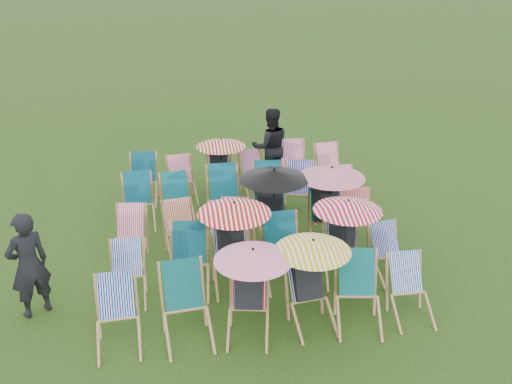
{
  "coord_description": "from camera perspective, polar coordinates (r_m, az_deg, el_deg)",
  "views": [
    {
      "loc": [
        -1.21,
        -8.6,
        4.98
      ],
      "look_at": [
        0.11,
        0.44,
        0.9
      ],
      "focal_mm": 40.0,
      "sensor_mm": 36.0,
      "label": 1
    }
  ],
  "objects": [
    {
      "name": "person_left",
      "position": [
        8.63,
        -21.8,
        -6.8
      ],
      "size": [
        0.7,
        0.65,
        1.6
      ],
      "primitive_type": "imported",
      "rotation": [
        0.0,
        0.0,
        3.75
      ],
      "color": "black",
      "rests_on": "ground"
    },
    {
      "name": "deckchair_26",
      "position": [
        11.85,
        -3.66,
        2.54
      ],
      "size": [
        1.02,
        1.07,
        1.21
      ],
      "rotation": [
        0.0,
        0.0,
        -0.08
      ],
      "color": "#A9784F",
      "rests_on": "ground"
    },
    {
      "name": "deckchair_10",
      "position": [
        9.06,
        8.8,
        -4.6
      ],
      "size": [
        1.08,
        1.14,
        1.28
      ],
      "rotation": [
        0.0,
        0.0,
        -0.12
      ],
      "color": "#A9784F",
      "rests_on": "ground"
    },
    {
      "name": "deckchair_6",
      "position": [
        8.74,
        -12.76,
        -8.06
      ],
      "size": [
        0.56,
        0.78,
        0.83
      ],
      "rotation": [
        0.0,
        0.0,
        0.01
      ],
      "color": "#A9784F",
      "rests_on": "ground"
    },
    {
      "name": "deckchair_24",
      "position": [
        11.87,
        -11.28,
        1.23
      ],
      "size": [
        0.68,
        0.9,
        0.93
      ],
      "rotation": [
        0.0,
        0.0,
        -0.07
      ],
      "color": "#A9784F",
      "rests_on": "ground"
    },
    {
      "name": "deckchair_12",
      "position": [
        9.79,
        -12.54,
        -4.27
      ],
      "size": [
        0.66,
        0.85,
        0.85
      ],
      "rotation": [
        0.0,
        0.0,
        -0.13
      ],
      "color": "#A9784F",
      "rests_on": "ground"
    },
    {
      "name": "deckchair_7",
      "position": [
        8.77,
        -6.73,
        -6.94
      ],
      "size": [
        0.71,
        0.94,
        0.96
      ],
      "rotation": [
        0.0,
        0.0,
        -0.08
      ],
      "color": "#A9784F",
      "rests_on": "ground"
    },
    {
      "name": "deckchair_15",
      "position": [
        9.79,
        1.57,
        -1.58
      ],
      "size": [
        1.19,
        1.25,
        1.41
      ],
      "rotation": [
        0.0,
        0.0,
        -0.08
      ],
      "color": "#A9784F",
      "rests_on": "ground"
    },
    {
      "name": "deckchair_18",
      "position": [
        10.88,
        -11.7,
        -0.99
      ],
      "size": [
        0.66,
        0.89,
        0.93
      ],
      "rotation": [
        0.0,
        0.0,
        0.06
      ],
      "color": "#A9784F",
      "rests_on": "ground"
    },
    {
      "name": "person_rear",
      "position": [
        12.35,
        1.46,
        4.55
      ],
      "size": [
        0.85,
        0.67,
        1.71
      ],
      "primitive_type": "imported",
      "rotation": [
        0.0,
        0.0,
        3.17
      ],
      "color": "black",
      "rests_on": "ground"
    },
    {
      "name": "deckchair_3",
      "position": [
        7.96,
        5.54,
        -8.92
      ],
      "size": [
        1.06,
        1.14,
        1.25
      ],
      "rotation": [
        0.0,
        0.0,
        0.15
      ],
      "color": "#A9784F",
      "rests_on": "ground"
    },
    {
      "name": "deckchair_2",
      "position": [
        7.74,
        -0.65,
        -9.88
      ],
      "size": [
        1.05,
        1.12,
        1.24
      ],
      "rotation": [
        0.0,
        0.0,
        -0.19
      ],
      "color": "#A9784F",
      "rests_on": "ground"
    },
    {
      "name": "deckchair_23",
      "position": [
        11.35,
        9.1,
        0.06
      ],
      "size": [
        0.66,
        0.84,
        0.84
      ],
      "rotation": [
        0.0,
        0.0,
        0.15
      ],
      "color": "#A9784F",
      "rests_on": "ground"
    },
    {
      "name": "deckchair_14",
      "position": [
        9.83,
        -2.13,
        -3.59
      ],
      "size": [
        0.69,
        0.86,
        0.83
      ],
      "rotation": [
        0.0,
        0.0,
        -0.19
      ],
      "color": "#A9784F",
      "rests_on": "ground"
    },
    {
      "name": "deckchair_0",
      "position": [
        7.84,
        -13.72,
        -12.02
      ],
      "size": [
        0.64,
        0.86,
        0.89
      ],
      "rotation": [
        0.0,
        0.0,
        0.06
      ],
      "color": "#A9784F",
      "rests_on": "ground"
    },
    {
      "name": "deckchair_1",
      "position": [
        7.78,
        -7.0,
        -11.36
      ],
      "size": [
        0.75,
        0.97,
        0.98
      ],
      "rotation": [
        0.0,
        0.0,
        0.12
      ],
      "color": "#A9784F",
      "rests_on": "ground"
    },
    {
      "name": "deckchair_19",
      "position": [
        10.78,
        -7.83,
        -0.97
      ],
      "size": [
        0.71,
        0.91,
        0.92
      ],
      "rotation": [
        0.0,
        0.0,
        0.14
      ],
      "color": "#A9784F",
      "rests_on": "ground"
    },
    {
      "name": "deckchair_16",
      "position": [
        10.0,
        7.22,
        -1.28
      ],
      "size": [
        1.17,
        1.23,
        1.38
      ],
      "rotation": [
        0.0,
        0.0,
        -0.12
      ],
      "color": "#A9784F",
      "rests_on": "ground"
    },
    {
      "name": "deckchair_9",
      "position": [
        8.93,
        2.78,
        -6.04
      ],
      "size": [
        0.69,
        0.94,
        1.0
      ],
      "rotation": [
        0.0,
        0.0,
        0.03
      ],
      "color": "#A9784F",
      "rests_on": "ground"
    },
    {
      "name": "deckchair_25",
      "position": [
        11.77,
        -7.41,
        1.15
      ],
      "size": [
        0.67,
        0.86,
        0.87
      ],
      "rotation": [
        0.0,
        0.0,
        0.13
      ],
      "color": "#A9784F",
      "rests_on": "ground"
    },
    {
      "name": "deckchair_20",
      "position": [
        10.79,
        -3.11,
        -0.45
      ],
      "size": [
        0.7,
        0.96,
        1.02
      ],
      "rotation": [
        0.0,
        0.0,
        0.03
      ],
      "color": "#A9784F",
      "rests_on": "ground"
    },
    {
      "name": "deckchair_27",
      "position": [
        12.01,
        -0.1,
        1.81
      ],
      "size": [
        0.72,
        0.89,
        0.86
      ],
      "rotation": [
        0.0,
        0.0,
        0.21
      ],
      "color": "#A9784F",
      "rests_on": "ground"
    },
    {
      "name": "deckchair_13",
      "position": [
        9.8,
        -7.46,
        -3.81
      ],
      "size": [
        0.69,
        0.87,
        0.86
      ],
      "rotation": [
        0.0,
        0.0,
        0.17
      ],
      "color": "#A9784F",
      "rests_on": "ground"
    },
    {
      "name": "deckchair_8",
      "position": [
        8.76,
        -2.35,
        -5.13
      ],
      "size": [
        1.13,
        1.18,
        1.34
      ],
      "rotation": [
        0.0,
        0.0,
        0.02
      ],
      "color": "#A9784F",
      "rests_on": "ground"
    },
    {
      "name": "ground",
      "position": [
        10.01,
        -0.29,
        -5.76
      ],
      "size": [
        100.0,
        100.0,
        0.0
      ],
      "primitive_type": "plane",
      "color": "black",
      "rests_on": "ground"
    },
    {
      "name": "deckchair_17",
      "position": [
        10.25,
        10.16,
        -2.62
      ],
      "size": [
        0.65,
        0.86,
        0.88
      ],
      "rotation": [
        0.0,
        0.0,
        -0.1
      ],
      "color": "#A9784F",
      "rests_on": "ground"
    },
    {
      "name": "deckchair_22",
      "position": [
        11.03,
        4.49,
        0.02
      ],
      "size": [
        0.83,
        1.03,
        0.99
      ],
      "rotation": [
        0.0,
        0.0,
        -0.21
      ],
      "color": "#A9784F",
      "rests_on": "ground"
    },
    {
      "name": "deckchair_21",
      "position": [
        10.95,
        1.35,
        -0.07
      ],
      "size": [
        0.73,
        0.97,
        1.0
      ],
      "rotation": [
        0.0,
        0.0,
        -0.07
      ],
      "color": "#A9784F",
      "rests_on": "ground"
    },
    {
      "name": "deckchair_11",
      "position": [
        9.28,
        13.32,
        -6.1
      ],
      "size": [
        0.66,
        0.83,
        0.83
      ],
      "rotation": [
        0.0,
        0.0,
        0.15
      ],
      "color": "#A9784F",
      "rests_on": "ground"
    },
    {
      "name": "deckchair_29",
      "position": [
        12.34,
        7.56,
        2.36
      ],
      "size": [
        0.69,
        0.9,
        0.91
      ],
      "rotation": [
        0.0,
        0.0,
        0.11
      ],
      "color": "#A9784F",
      "rests_on": "ground"
    },
    {
      "name": "deckchair_28",
      "position": [
        12.13,
        3.72,
        2.39
      ],
      "size": [
        0.7,
        0.96,
        1.02
      ],
      "rotation": [
        0.0,
        0.0,
        -0.03
      ],
      "color": "#A9784F",
      "rests_on": "ground"
    },
    {
      "name": "deckchair_4",
      "position": [
        8.12,
        10.24,
        -9.98
      ],
      "size": [
        0.77,
        0.97,
        0.97
      ],
      "rotation": [
        0.0,
        0.0,
        -0.16
      ],
      "color": "#A9784F",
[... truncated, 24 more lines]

